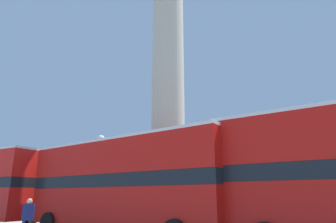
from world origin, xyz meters
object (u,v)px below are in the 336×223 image
(monument_column, at_px, (168,109))
(street_lamp, at_px, (99,166))
(bus_a, at_px, (125,182))
(pedestrian_near_lamp, at_px, (28,218))
(equestrian_statue, at_px, (124,195))

(monument_column, bearing_deg, street_lamp, -152.33)
(bus_a, bearing_deg, street_lamp, 150.59)
(bus_a, relative_size, street_lamp, 1.90)
(bus_a, height_order, street_lamp, street_lamp)
(street_lamp, xyz_separation_m, pedestrian_near_lamp, (2.87, -6.36, -2.69))
(equestrian_statue, distance_m, pedestrian_near_lamp, 15.38)
(bus_a, bearing_deg, monument_column, 105.43)
(pedestrian_near_lamp, bearing_deg, monument_column, -140.40)
(equestrian_statue, distance_m, street_lamp, 8.58)
(equestrian_statue, bearing_deg, monument_column, -10.35)
(street_lamp, bearing_deg, pedestrian_near_lamp, -65.70)
(bus_a, bearing_deg, equestrian_statue, 134.71)
(monument_column, height_order, equestrian_statue, monument_column)
(pedestrian_near_lamp, bearing_deg, street_lamp, -108.78)
(bus_a, xyz_separation_m, equestrian_statue, (-9.39, 10.49, -0.49))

